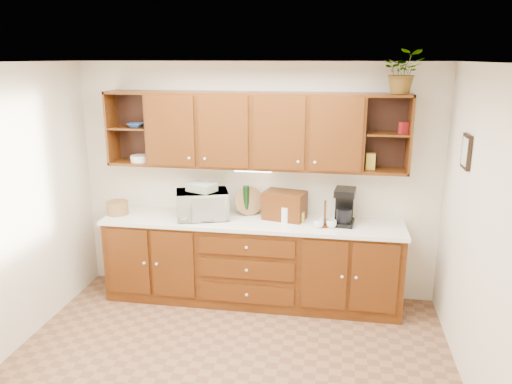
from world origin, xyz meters
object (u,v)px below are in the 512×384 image
(bread_box, at_px, (285,205))
(potted_plant, at_px, (403,72))
(coffee_maker, at_px, (344,207))
(microwave, at_px, (202,205))

(bread_box, relative_size, potted_plant, 1.03)
(potted_plant, bearing_deg, coffee_maker, -174.66)
(bread_box, relative_size, coffee_maker, 1.12)
(coffee_maker, height_order, potted_plant, potted_plant)
(bread_box, xyz_separation_m, potted_plant, (1.13, -0.02, 1.41))
(coffee_maker, xyz_separation_m, potted_plant, (0.50, 0.05, 1.38))
(microwave, bearing_deg, bread_box, -10.87)
(microwave, xyz_separation_m, potted_plant, (2.02, 0.10, 1.41))
(bread_box, distance_m, coffee_maker, 0.64)
(microwave, relative_size, coffee_maker, 1.42)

